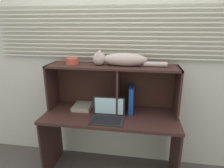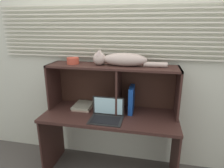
# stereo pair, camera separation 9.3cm
# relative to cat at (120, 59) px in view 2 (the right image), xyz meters

# --- Properties ---
(back_panel_with_blinds) EXTENTS (4.40, 0.08, 2.50)m
(back_panel_with_blinds) POSITION_rel_cat_xyz_m (-0.09, 0.21, -0.05)
(back_panel_with_blinds) COLOR beige
(back_panel_with_blinds) RESTS_ON ground
(desk) EXTENTS (1.41, 0.57, 0.74)m
(desk) POSITION_rel_cat_xyz_m (-0.09, -0.12, -0.71)
(desk) COLOR #38201B
(desk) RESTS_ON ground
(hutch_shelf_unit) EXTENTS (1.38, 0.32, 0.50)m
(hutch_shelf_unit) POSITION_rel_cat_xyz_m (-0.08, 0.04, -0.23)
(hutch_shelf_unit) COLOR #38201B
(hutch_shelf_unit) RESTS_ON desk
(cat) EXTENTS (0.76, 0.15, 0.16)m
(cat) POSITION_rel_cat_xyz_m (0.00, 0.00, 0.00)
(cat) COLOR #BDA69A
(cat) RESTS_ON hutch_shelf_unit
(laptop) EXTENTS (0.33, 0.23, 0.21)m
(laptop) POSITION_rel_cat_xyz_m (-0.10, -0.22, -0.53)
(laptop) COLOR black
(laptop) RESTS_ON desk
(binder_upright) EXTENTS (0.05, 0.22, 0.28)m
(binder_upright) POSITION_rel_cat_xyz_m (0.13, -0.00, -0.43)
(binder_upright) COLOR #143E92
(binder_upright) RESTS_ON desk
(book_stack) EXTENTS (0.21, 0.26, 0.04)m
(book_stack) POSITION_rel_cat_xyz_m (-0.42, 0.00, -0.55)
(book_stack) COLOR gray
(book_stack) RESTS_ON desk
(small_basket) EXTENTS (0.13, 0.13, 0.07)m
(small_basket) POSITION_rel_cat_xyz_m (-0.52, -0.00, -0.03)
(small_basket) COLOR #BE4633
(small_basket) RESTS_ON hutch_shelf_unit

